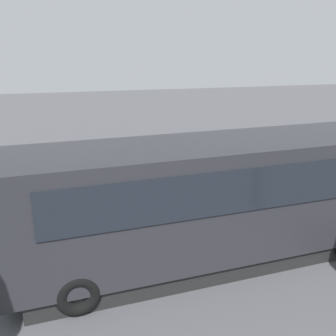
% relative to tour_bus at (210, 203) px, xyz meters
% --- Properties ---
extents(ground_plane, '(80.00, 80.00, 0.00)m').
position_rel_tour_bus_xyz_m(ground_plane, '(-1.44, -4.27, -1.64)').
color(ground_plane, '#4C4C51').
extents(tour_bus, '(10.25, 2.94, 3.25)m').
position_rel_tour_bus_xyz_m(tour_bus, '(0.00, 0.00, 0.00)').
color(tour_bus, '#26262B').
rests_on(tour_bus, ground_plane).
extents(spectator_far_left, '(0.58, 0.36, 1.71)m').
position_rel_tour_bus_xyz_m(spectator_far_left, '(-1.75, -2.82, -0.63)').
color(spectator_far_left, black).
rests_on(spectator_far_left, ground_plane).
extents(spectator_left, '(0.58, 0.35, 1.80)m').
position_rel_tour_bus_xyz_m(spectator_left, '(-0.92, -3.04, -0.57)').
color(spectator_left, black).
rests_on(spectator_left, ground_plane).
extents(spectator_centre, '(0.58, 0.37, 1.71)m').
position_rel_tour_bus_xyz_m(spectator_centre, '(0.17, -2.81, -0.63)').
color(spectator_centre, '#473823').
rests_on(spectator_centre, ground_plane).
extents(spectator_right, '(0.58, 0.37, 1.67)m').
position_rel_tour_bus_xyz_m(spectator_right, '(0.96, -2.86, -0.66)').
color(spectator_right, '#473823').
rests_on(spectator_right, ground_plane).
extents(parked_motorcycle_silver, '(2.04, 0.65, 0.99)m').
position_rel_tour_bus_xyz_m(parked_motorcycle_silver, '(1.21, -2.10, -1.16)').
color(parked_motorcycle_silver, black).
rests_on(parked_motorcycle_silver, ground_plane).
extents(stunt_motorcycle, '(1.91, 1.03, 1.23)m').
position_rel_tour_bus_xyz_m(stunt_motorcycle, '(0.04, -7.24, -1.03)').
color(stunt_motorcycle, black).
rests_on(stunt_motorcycle, ground_plane).
extents(traffic_cone, '(0.34, 0.34, 0.63)m').
position_rel_tour_bus_xyz_m(traffic_cone, '(-1.80, -6.51, -1.34)').
color(traffic_cone, orange).
rests_on(traffic_cone, ground_plane).
extents(bay_line_a, '(0.28, 4.00, 0.01)m').
position_rel_tour_bus_xyz_m(bay_line_a, '(-5.14, -6.06, -1.64)').
color(bay_line_a, white).
rests_on(bay_line_a, ground_plane).
extents(bay_line_b, '(0.30, 4.52, 0.01)m').
position_rel_tour_bus_xyz_m(bay_line_b, '(-2.25, -6.06, -1.64)').
color(bay_line_b, white).
rests_on(bay_line_b, ground_plane).
extents(bay_line_c, '(0.29, 4.32, 0.01)m').
position_rel_tour_bus_xyz_m(bay_line_c, '(0.64, -6.06, -1.64)').
color(bay_line_c, white).
rests_on(bay_line_c, ground_plane).
extents(bay_line_d, '(0.26, 3.61, 0.01)m').
position_rel_tour_bus_xyz_m(bay_line_d, '(3.52, -6.06, -1.64)').
color(bay_line_d, white).
rests_on(bay_line_d, ground_plane).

